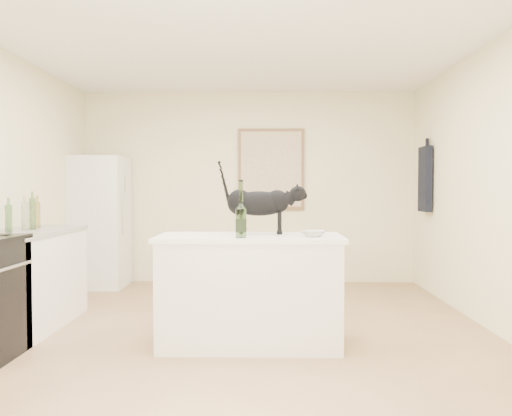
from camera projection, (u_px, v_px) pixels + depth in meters
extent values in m
plane|color=#A58457|center=(239.00, 338.00, 4.51)|extent=(5.50, 5.50, 0.00)
plane|color=white|center=(239.00, 32.00, 4.42)|extent=(5.50, 5.50, 0.00)
plane|color=beige|center=(249.00, 188.00, 7.21)|extent=(4.50, 0.00, 4.50)
plane|color=beige|center=(195.00, 181.00, 1.72)|extent=(4.50, 0.00, 4.50)
plane|color=beige|center=(506.00, 186.00, 4.42)|extent=(0.00, 5.50, 5.50)
cube|color=white|center=(250.00, 293.00, 4.29)|extent=(1.44, 0.67, 0.86)
cube|color=white|center=(250.00, 238.00, 4.28)|extent=(1.50, 0.70, 0.04)
cube|color=white|center=(29.00, 281.00, 4.83)|extent=(0.60, 1.40, 0.86)
cube|color=gray|center=(28.00, 232.00, 4.82)|extent=(0.62, 1.44, 0.04)
cube|color=white|center=(99.00, 222.00, 6.87)|extent=(0.68, 0.68, 1.70)
cube|color=brown|center=(271.00, 169.00, 7.17)|extent=(0.90, 0.03, 1.10)
cube|color=beige|center=(271.00, 169.00, 7.15)|extent=(0.82, 0.00, 1.02)
cube|color=black|center=(425.00, 179.00, 6.47)|extent=(0.08, 0.34, 0.80)
cylinder|color=#2E5622|center=(241.00, 212.00, 4.06)|extent=(0.11, 0.11, 0.39)
imported|color=white|center=(314.00, 234.00, 4.12)|extent=(0.24, 0.24, 0.05)
cube|color=white|center=(127.00, 184.00, 6.93)|extent=(0.02, 0.15, 0.20)
cylinder|color=#24541C|center=(32.00, 214.00, 4.89)|extent=(0.06, 0.06, 0.30)
cylinder|color=#939F96|center=(25.00, 216.00, 4.80)|extent=(0.06, 0.06, 0.26)
cylinder|color=#1B4F1D|center=(9.00, 219.00, 4.56)|extent=(0.06, 0.06, 0.24)
cylinder|color=olive|center=(37.00, 215.00, 5.08)|extent=(0.06, 0.06, 0.25)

